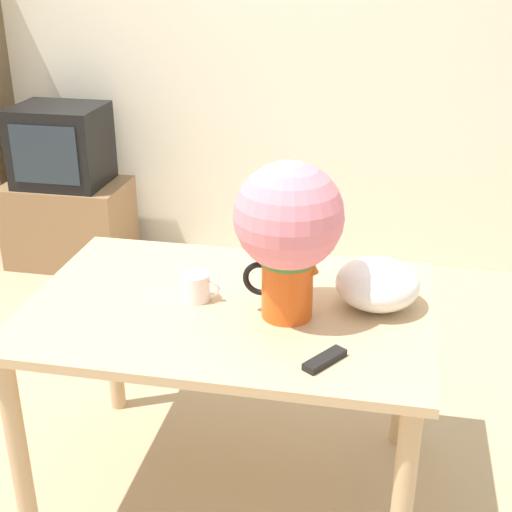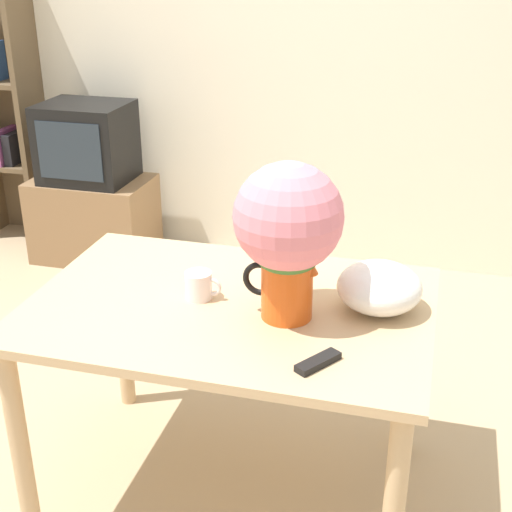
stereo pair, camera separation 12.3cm
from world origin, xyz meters
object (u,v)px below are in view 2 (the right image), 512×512
at_px(coffee_mug, 199,285).
at_px(white_bowl, 379,287).
at_px(tv_set, 87,142).
at_px(flower_vase, 288,229).

distance_m(coffee_mug, white_bowl, 0.56).
relative_size(coffee_mug, tv_set, 0.24).
distance_m(flower_vase, white_bowl, 0.35).
bearing_deg(tv_set, coffee_mug, -53.09).
bearing_deg(white_bowl, flower_vase, -156.15).
distance_m(flower_vase, coffee_mug, 0.38).
relative_size(flower_vase, tv_set, 0.98).
bearing_deg(white_bowl, tv_set, 138.41).
height_order(flower_vase, white_bowl, flower_vase).
xyz_separation_m(coffee_mug, white_bowl, (0.55, 0.07, 0.03)).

